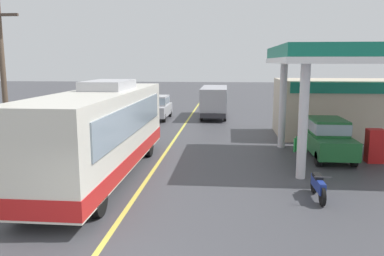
% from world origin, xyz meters
% --- Properties ---
extents(ground, '(120.00, 120.00, 0.00)m').
position_xyz_m(ground, '(0.00, 20.00, 0.00)').
color(ground, '#424247').
extents(lane_divider_stripe, '(0.16, 50.00, 0.01)m').
position_xyz_m(lane_divider_stripe, '(0.00, 15.00, 0.00)').
color(lane_divider_stripe, '#D8CC4C').
rests_on(lane_divider_stripe, ground).
extents(coach_bus_main, '(2.60, 11.04, 3.69)m').
position_xyz_m(coach_bus_main, '(-1.78, 7.88, 1.72)').
color(coach_bus_main, silver).
rests_on(coach_bus_main, ground).
extents(gas_station_roadside, '(9.10, 11.95, 5.10)m').
position_xyz_m(gas_station_roadside, '(9.56, 15.20, 2.63)').
color(gas_station_roadside, '#147259').
rests_on(gas_station_roadside, ground).
extents(car_at_pump, '(1.70, 4.20, 1.82)m').
position_xyz_m(car_at_pump, '(7.69, 11.74, 1.01)').
color(car_at_pump, '#1E602D').
rests_on(car_at_pump, ground).
extents(minibus_opposing_lane, '(2.04, 6.13, 2.44)m').
position_xyz_m(minibus_opposing_lane, '(1.98, 24.48, 1.47)').
color(minibus_opposing_lane, '#A5A5AD').
rests_on(minibus_opposing_lane, ground).
extents(motorcycle_parked_forecourt, '(0.55, 1.80, 0.92)m').
position_xyz_m(motorcycle_parked_forecourt, '(5.99, 6.04, 0.44)').
color(motorcycle_parked_forecourt, black).
rests_on(motorcycle_parked_forecourt, ground).
extents(pedestrian_near_pump, '(0.55, 0.22, 1.66)m').
position_xyz_m(pedestrian_near_pump, '(6.01, 9.33, 0.93)').
color(pedestrian_near_pump, '#33333F').
rests_on(pedestrian_near_pump, ground).
extents(pedestrian_by_shop, '(0.55, 0.22, 1.66)m').
position_xyz_m(pedestrian_by_shop, '(8.20, 12.39, 0.93)').
color(pedestrian_by_shop, '#33333F').
rests_on(pedestrian_by_shop, ground).
extents(car_trailing_behind_bus, '(1.70, 4.20, 1.82)m').
position_xyz_m(car_trailing_behind_bus, '(-2.39, 23.10, 1.01)').
color(car_trailing_behind_bus, '#B2B2B7').
rests_on(car_trailing_behind_bus, ground).
extents(utility_pole_roadside, '(1.80, 0.24, 7.04)m').
position_xyz_m(utility_pole_roadside, '(-6.98, 10.11, 3.70)').
color(utility_pole_roadside, brown).
rests_on(utility_pole_roadside, ground).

